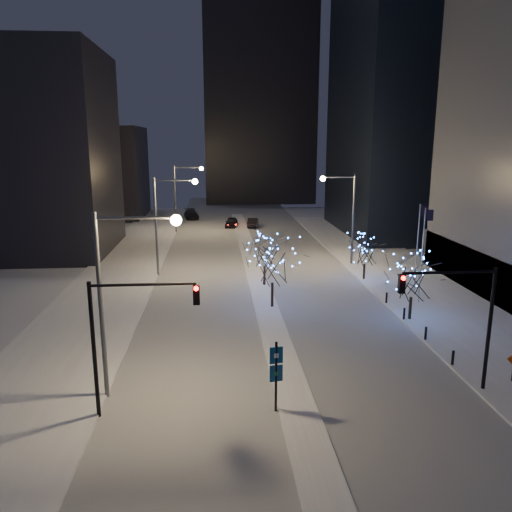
{
  "coord_description": "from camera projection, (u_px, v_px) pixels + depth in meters",
  "views": [
    {
      "loc": [
        -4.01,
        -23.04,
        13.39
      ],
      "look_at": [
        -1.03,
        13.42,
        5.0
      ],
      "focal_mm": 35.0,
      "sensor_mm": 36.0,
      "label": 1
    }
  ],
  "objects": [
    {
      "name": "holiday_tree_median_near",
      "position": [
        272.0,
        263.0,
        40.28
      ],
      "size": [
        4.69,
        4.69,
        5.77
      ],
      "color": "black",
      "rests_on": "median"
    },
    {
      "name": "street_lamp_w_near",
      "position": [
        120.0,
        280.0,
        25.47
      ],
      "size": [
        4.4,
        0.56,
        10.0
      ],
      "color": "#595E66",
      "rests_on": "ground"
    },
    {
      "name": "holiday_tree_plaza_far",
      "position": [
        365.0,
        250.0,
        48.71
      ],
      "size": [
        4.63,
        4.63,
        4.55
      ],
      "color": "black",
      "rests_on": "east_sidewalk"
    },
    {
      "name": "car_far",
      "position": [
        191.0,
        214.0,
        88.79
      ],
      "size": [
        3.01,
        5.73,
        1.58
      ],
      "primitive_type": "imported",
      "rotation": [
        0.0,
        0.0,
        0.15
      ],
      "color": "black",
      "rests_on": "ground"
    },
    {
      "name": "street_lamp_w_mid",
      "position": [
        166.0,
        213.0,
        49.76
      ],
      "size": [
        4.4,
        0.56,
        10.0
      ],
      "color": "#595E66",
      "rests_on": "ground"
    },
    {
      "name": "flagpoles",
      "position": [
        421.0,
        245.0,
        42.43
      ],
      "size": [
        1.35,
        2.6,
        8.0
      ],
      "color": "silver",
      "rests_on": "east_sidewalk"
    },
    {
      "name": "car_mid",
      "position": [
        253.0,
        222.0,
        80.17
      ],
      "size": [
        2.21,
        4.64,
        1.47
      ],
      "primitive_type": "imported",
      "rotation": [
        0.0,
        0.0,
        2.99
      ],
      "color": "black",
      "rests_on": "ground"
    },
    {
      "name": "horizon_block",
      "position": [
        259.0,
        107.0,
        110.84
      ],
      "size": [
        24.0,
        14.0,
        42.0
      ],
      "primitive_type": "cube",
      "color": "black",
      "rests_on": "ground"
    },
    {
      "name": "filler_west_near",
      "position": [
        14.0,
        154.0,
        59.65
      ],
      "size": [
        22.0,
        18.0,
        24.0
      ],
      "primitive_type": "cube",
      "color": "black",
      "rests_on": "ground"
    },
    {
      "name": "road",
      "position": [
        250.0,
        256.0,
        59.69
      ],
      "size": [
        20.0,
        130.0,
        0.02
      ],
      "primitive_type": "cube",
      "color": "#9DA2AB",
      "rests_on": "ground"
    },
    {
      "name": "holiday_tree_plaza_near",
      "position": [
        412.0,
        278.0,
        37.51
      ],
      "size": [
        4.78,
        4.78,
        5.12
      ],
      "color": "black",
      "rests_on": "east_sidewalk"
    },
    {
      "name": "traffic_signal_west",
      "position": [
        125.0,
        326.0,
        23.95
      ],
      "size": [
        5.26,
        0.43,
        7.0
      ],
      "color": "black",
      "rests_on": "ground"
    },
    {
      "name": "ground",
      "position": [
        297.0,
        408.0,
        25.69
      ],
      "size": [
        160.0,
        160.0,
        0.0
      ],
      "primitive_type": "plane",
      "color": "silver",
      "rests_on": "ground"
    },
    {
      "name": "street_lamp_w_far",
      "position": [
        182.0,
        189.0,
        74.04
      ],
      "size": [
        4.4,
        0.56,
        10.0
      ],
      "color": "#595E66",
      "rests_on": "ground"
    },
    {
      "name": "bollards",
      "position": [
        414.0,
        323.0,
        36.08
      ],
      "size": [
        0.16,
        12.16,
        0.9
      ],
      "color": "black",
      "rests_on": "east_sidewalk"
    },
    {
      "name": "traffic_signal_east",
      "position": [
        463.0,
        309.0,
        26.3
      ],
      "size": [
        5.26,
        0.43,
        7.0
      ],
      "color": "black",
      "rests_on": "ground"
    },
    {
      "name": "wayfinding_sign",
      "position": [
        276.0,
        369.0,
        24.88
      ],
      "size": [
        0.67,
        0.19,
        3.77
      ],
      "rotation": [
        0.0,
        0.0,
        0.16
      ],
      "color": "black",
      "rests_on": "ground"
    },
    {
      "name": "median",
      "position": [
        253.0,
        266.0,
        54.82
      ],
      "size": [
        2.0,
        80.0,
        0.15
      ],
      "primitive_type": "cube",
      "color": "white",
      "rests_on": "ground"
    },
    {
      "name": "car_near",
      "position": [
        231.0,
        222.0,
        80.06
      ],
      "size": [
        2.4,
        4.75,
        1.55
      ],
      "primitive_type": "imported",
      "rotation": [
        0.0,
        0.0,
        -0.13
      ],
      "color": "black",
      "rests_on": "ground"
    },
    {
      "name": "filler_west_far",
      "position": [
        93.0,
        172.0,
        89.84
      ],
      "size": [
        18.0,
        16.0,
        16.0
      ],
      "primitive_type": "cube",
      "color": "black",
      "rests_on": "ground"
    },
    {
      "name": "west_sidewalk",
      "position": [
        104.0,
        296.0,
        43.99
      ],
      "size": [
        8.0,
        90.0,
        0.15
      ],
      "primitive_type": "cube",
      "color": "white",
      "rests_on": "ground"
    },
    {
      "name": "east_sidewalk",
      "position": [
        422.0,
        289.0,
        46.29
      ],
      "size": [
        10.0,
        90.0,
        0.15
      ],
      "primitive_type": "cube",
      "color": "white",
      "rests_on": "ground"
    },
    {
      "name": "holiday_tree_median_far",
      "position": [
        265.0,
        251.0,
        46.65
      ],
      "size": [
        4.22,
        4.22,
        4.98
      ],
      "color": "black",
      "rests_on": "median"
    },
    {
      "name": "street_lamp_east",
      "position": [
        345.0,
        207.0,
        54.19
      ],
      "size": [
        3.9,
        0.56,
        10.0
      ],
      "color": "#595E66",
      "rests_on": "ground"
    }
  ]
}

